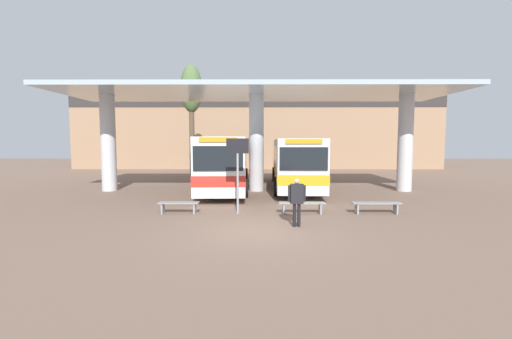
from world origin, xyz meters
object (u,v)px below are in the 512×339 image
object	(u,v)px
waiting_bench_mid_platform	(376,205)
poplar_tree_behind_left	(191,93)
waiting_bench_near_pillar	(179,205)
waiting_bench_far_platform	(302,205)
transit_bus_left_bay	(226,160)
pedestrian_waiting	(297,197)
transit_bus_center_bay	(294,161)
info_sign_platform	(238,160)

from	to	relation	value
waiting_bench_mid_platform	poplar_tree_behind_left	world-z (taller)	poplar_tree_behind_left
waiting_bench_near_pillar	waiting_bench_far_platform	xyz separation A→B (m)	(4.98, -0.00, 0.01)
waiting_bench_near_pillar	waiting_bench_mid_platform	size ratio (longest dim) A/B	0.83
waiting_bench_far_platform	transit_bus_left_bay	bearing A→B (deg)	115.76
waiting_bench_near_pillar	waiting_bench_mid_platform	bearing A→B (deg)	0.00
waiting_bench_far_platform	pedestrian_waiting	distance (m)	2.29
transit_bus_left_bay	waiting_bench_far_platform	distance (m)	8.82
transit_bus_left_bay	waiting_bench_mid_platform	xyz separation A→B (m)	(6.78, -7.84, -1.40)
poplar_tree_behind_left	waiting_bench_mid_platform	bearing A→B (deg)	-56.12
transit_bus_left_bay	poplar_tree_behind_left	distance (m)	9.94
transit_bus_center_bay	pedestrian_waiting	size ratio (longest dim) A/B	7.11
waiting_bench_mid_platform	waiting_bench_far_platform	world-z (taller)	same
transit_bus_center_bay	waiting_bench_far_platform	world-z (taller)	transit_bus_center_bay
transit_bus_left_bay	waiting_bench_mid_platform	size ratio (longest dim) A/B	6.29
waiting_bench_near_pillar	transit_bus_left_bay	bearing A→B (deg)	81.32
pedestrian_waiting	poplar_tree_behind_left	bearing A→B (deg)	109.75
waiting_bench_far_platform	transit_bus_center_bay	bearing A→B (deg)	86.16
waiting_bench_near_pillar	info_sign_platform	bearing A→B (deg)	0.50
poplar_tree_behind_left	waiting_bench_near_pillar	bearing A→B (deg)	-81.17
transit_bus_center_bay	waiting_bench_near_pillar	size ratio (longest dim) A/B	7.25
info_sign_platform	pedestrian_waiting	xyz separation A→B (m)	(2.14, -2.16, -1.15)
pedestrian_waiting	poplar_tree_behind_left	xyz separation A→B (m)	(-6.93, 17.60, 6.03)
transit_bus_left_bay	poplar_tree_behind_left	world-z (taller)	poplar_tree_behind_left
pedestrian_waiting	info_sign_platform	bearing A→B (deg)	132.88
info_sign_platform	waiting_bench_mid_platform	bearing A→B (deg)	-0.21
waiting_bench_near_pillar	waiting_bench_far_platform	size ratio (longest dim) A/B	0.88
info_sign_platform	pedestrian_waiting	bearing A→B (deg)	-45.39
info_sign_platform	pedestrian_waiting	world-z (taller)	info_sign_platform
poplar_tree_behind_left	waiting_bench_far_platform	bearing A→B (deg)	-64.48
waiting_bench_near_pillar	pedestrian_waiting	bearing A→B (deg)	-25.35
waiting_bench_far_platform	info_sign_platform	bearing A→B (deg)	179.54
waiting_bench_near_pillar	pedestrian_waiting	size ratio (longest dim) A/B	0.98
transit_bus_center_bay	waiting_bench_far_platform	xyz separation A→B (m)	(-0.55, -8.15, -1.37)
waiting_bench_near_pillar	info_sign_platform	world-z (taller)	info_sign_platform
info_sign_platform	poplar_tree_behind_left	size ratio (longest dim) A/B	0.32
pedestrian_waiting	waiting_bench_mid_platform	bearing A→B (deg)	30.09
info_sign_platform	transit_bus_center_bay	bearing A→B (deg)	68.90
info_sign_platform	poplar_tree_behind_left	bearing A→B (deg)	107.24
waiting_bench_near_pillar	waiting_bench_mid_platform	world-z (taller)	same
poplar_tree_behind_left	info_sign_platform	bearing A→B (deg)	-72.76
transit_bus_left_bay	transit_bus_center_bay	bearing A→B (deg)	-177.89
waiting_bench_near_pillar	pedestrian_waiting	distance (m)	5.05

